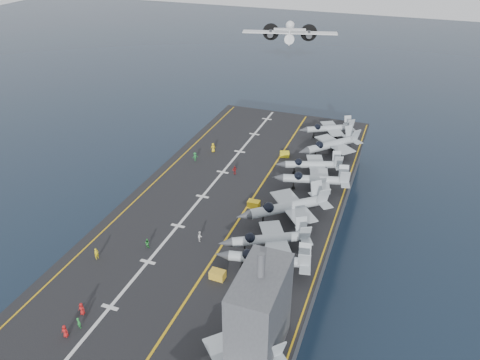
% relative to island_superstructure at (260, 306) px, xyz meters
% --- Properties ---
extents(ground, '(500.00, 500.00, 0.00)m').
position_rel_island_superstructure_xyz_m(ground, '(-15.00, 30.00, -17.90)').
color(ground, '#142135').
rests_on(ground, ground).
extents(hull, '(36.00, 90.00, 10.00)m').
position_rel_island_superstructure_xyz_m(hull, '(-15.00, 30.00, -12.90)').
color(hull, '#56595E').
rests_on(hull, ground).
extents(flight_deck, '(38.00, 92.00, 0.40)m').
position_rel_island_superstructure_xyz_m(flight_deck, '(-15.00, 30.00, -7.70)').
color(flight_deck, black).
rests_on(flight_deck, hull).
extents(foul_line, '(0.35, 90.00, 0.02)m').
position_rel_island_superstructure_xyz_m(foul_line, '(-12.00, 30.00, -7.48)').
color(foul_line, gold).
rests_on(foul_line, flight_deck).
extents(landing_centerline, '(0.50, 90.00, 0.02)m').
position_rel_island_superstructure_xyz_m(landing_centerline, '(-21.00, 30.00, -7.48)').
color(landing_centerline, silver).
rests_on(landing_centerline, flight_deck).
extents(deck_edge_port, '(0.25, 90.00, 0.02)m').
position_rel_island_superstructure_xyz_m(deck_edge_port, '(-32.00, 30.00, -7.48)').
color(deck_edge_port, gold).
rests_on(deck_edge_port, flight_deck).
extents(deck_edge_stbd, '(0.25, 90.00, 0.02)m').
position_rel_island_superstructure_xyz_m(deck_edge_stbd, '(3.50, 30.00, -7.48)').
color(deck_edge_stbd, gold).
rests_on(deck_edge_stbd, flight_deck).
extents(island_superstructure, '(5.00, 10.00, 15.00)m').
position_rel_island_superstructure_xyz_m(island_superstructure, '(0.00, 0.00, 0.00)').
color(island_superstructure, '#56595E').
rests_on(island_superstructure, flight_deck).
extents(fighter_jet_2, '(15.63, 11.96, 4.88)m').
position_rel_island_superstructure_xyz_m(fighter_jet_2, '(-3.22, 14.27, -5.06)').
color(fighter_jet_2, gray).
rests_on(fighter_jet_2, flight_deck).
extents(fighter_jet_3, '(17.11, 15.26, 4.96)m').
position_rel_island_superstructure_xyz_m(fighter_jet_3, '(-4.47, 19.00, -5.02)').
color(fighter_jet_3, '#96A0A7').
rests_on(fighter_jet_3, flight_deck).
extents(fighter_jet_4, '(19.66, 19.03, 5.72)m').
position_rel_island_superstructure_xyz_m(fighter_jet_4, '(-4.14, 28.19, -4.64)').
color(fighter_jet_4, '#9CA3AD').
rests_on(fighter_jet_4, flight_deck).
extents(fighter_jet_5, '(16.40, 12.93, 5.02)m').
position_rel_island_superstructure_xyz_m(fighter_jet_5, '(-1.92, 39.51, -4.99)').
color(fighter_jet_5, '#9DA4AD').
rests_on(fighter_jet_5, flight_deck).
extents(fighter_jet_6, '(15.50, 12.83, 4.61)m').
position_rel_island_superstructure_xyz_m(fighter_jet_6, '(-3.73, 45.62, -5.19)').
color(fighter_jet_6, '#9EA5B0').
rests_on(fighter_jet_6, flight_deck).
extents(fighter_jet_7, '(17.59, 17.96, 5.24)m').
position_rel_island_superstructure_xyz_m(fighter_jet_7, '(-1.88, 55.58, -4.88)').
color(fighter_jet_7, '#A0A6B0').
rests_on(fighter_jet_7, flight_deck).
extents(fighter_jet_8, '(15.63, 13.94, 4.53)m').
position_rel_island_superstructure_xyz_m(fighter_jet_8, '(-4.15, 64.78, -5.23)').
color(fighter_jet_8, '#91979F').
rests_on(fighter_jet_8, flight_deck).
extents(tow_cart_a, '(2.24, 1.50, 1.31)m').
position_rel_island_superstructure_xyz_m(tow_cart_a, '(-9.68, 10.35, -6.84)').
color(tow_cart_a, gold).
rests_on(tow_cart_a, flight_deck).
extents(tow_cart_b, '(2.14, 1.41, 1.27)m').
position_rel_island_superstructure_xyz_m(tow_cart_b, '(-10.87, 29.96, -6.87)').
color(tow_cart_b, yellow).
rests_on(tow_cart_b, flight_deck).
extents(tow_cart_c, '(2.26, 1.85, 1.17)m').
position_rel_island_superstructure_xyz_m(tow_cart_c, '(-11.08, 51.13, -6.92)').
color(tow_cart_c, yellow).
rests_on(tow_cart_c, flight_deck).
extents(crew_0, '(1.13, 0.80, 1.81)m').
position_rel_island_superstructure_xyz_m(crew_0, '(-23.71, -2.22, -6.60)').
color(crew_0, '#B21919').
rests_on(crew_0, flight_deck).
extents(crew_1, '(1.12, 1.32, 1.87)m').
position_rel_island_superstructure_xyz_m(crew_1, '(-28.64, 8.03, -6.56)').
color(crew_1, yellow).
rests_on(crew_1, flight_deck).
extents(crew_2, '(0.97, 0.66, 1.59)m').
position_rel_island_superstructure_xyz_m(crew_2, '(-22.85, 13.16, -6.71)').
color(crew_2, '#268C33').
rests_on(crew_2, flight_deck).
extents(crew_3, '(1.32, 1.30, 1.85)m').
position_rel_island_superstructure_xyz_m(crew_3, '(-28.46, 42.80, -6.57)').
color(crew_3, '#1F8237').
rests_on(crew_3, flight_deck).
extents(crew_4, '(1.25, 1.26, 1.77)m').
position_rel_island_superstructure_xyz_m(crew_4, '(-18.45, 40.16, -6.61)').
color(crew_4, '#A91E1F').
rests_on(crew_4, flight_deck).
extents(crew_5, '(1.46, 1.44, 2.06)m').
position_rel_island_superstructure_xyz_m(crew_5, '(-26.49, 47.95, -6.47)').
color(crew_5, yellow).
rests_on(crew_5, flight_deck).
extents(crew_6, '(1.18, 0.97, 1.70)m').
position_rel_island_superstructure_xyz_m(crew_6, '(-22.60, -4.31, -6.65)').
color(crew_6, '#238A36').
rests_on(crew_6, flight_deck).
extents(crew_7, '(1.07, 1.26, 1.77)m').
position_rel_island_superstructure_xyz_m(crew_7, '(-15.78, 17.64, -6.61)').
color(crew_7, white).
rests_on(crew_7, flight_deck).
extents(transport_plane, '(27.12, 21.65, 5.63)m').
position_rel_island_superstructure_xyz_m(transport_plane, '(-19.05, 81.10, 10.63)').
color(transport_plane, silver).
extents(crew_8, '(1.13, 0.80, 1.81)m').
position_rel_island_superstructure_xyz_m(crew_8, '(-23.32, -6.08, -6.60)').
color(crew_8, '#B21919').
rests_on(crew_8, flight_deck).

